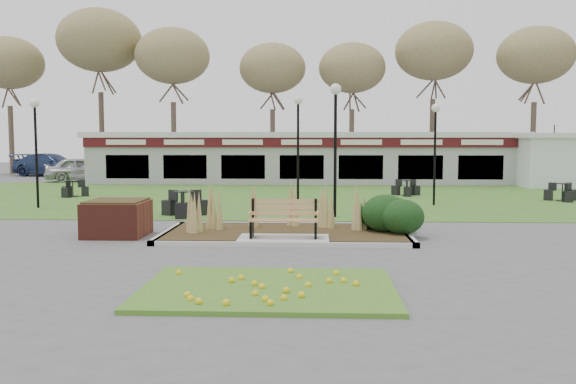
{
  "coord_description": "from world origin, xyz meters",
  "views": [
    {
      "loc": [
        0.79,
        -14.53,
        2.53
      ],
      "look_at": [
        0.02,
        2.0,
        1.08
      ],
      "focal_mm": 38.0,
      "sensor_mm": 36.0,
      "label": 1
    }
  ],
  "objects_px": {
    "bistro_set_a": "(73,191)",
    "car_black": "(117,166)",
    "lamp_post_mid_right": "(298,124)",
    "bistro_set_d": "(562,195)",
    "bistro_set_b": "(184,208)",
    "lamp_post_mid_left": "(35,129)",
    "lamp_post_far_right": "(435,132)",
    "car_blue": "(51,165)",
    "bistro_set_c": "(406,190)",
    "car_silver": "(83,169)",
    "lamp_post_near_right": "(335,120)",
    "brick_planter": "(117,218)",
    "park_bench": "(284,218)",
    "patio_umbrella": "(553,161)",
    "service_hut": "(559,160)",
    "food_pavilion": "(302,158)"
  },
  "relations": [
    {
      "from": "lamp_post_far_right",
      "to": "bistro_set_c",
      "type": "relative_size",
      "value": 2.96
    },
    {
      "from": "lamp_post_near_right",
      "to": "lamp_post_far_right",
      "type": "relative_size",
      "value": 1.11
    },
    {
      "from": "bistro_set_c",
      "to": "patio_umbrella",
      "type": "bearing_deg",
      "value": 32.5
    },
    {
      "from": "lamp_post_mid_left",
      "to": "car_black",
      "type": "relative_size",
      "value": 0.98
    },
    {
      "from": "bistro_set_a",
      "to": "car_black",
      "type": "relative_size",
      "value": 0.32
    },
    {
      "from": "lamp_post_near_right",
      "to": "car_blue",
      "type": "xyz_separation_m",
      "value": [
        -18.62,
        21.06,
        -2.35
      ]
    },
    {
      "from": "bistro_set_d",
      "to": "car_silver",
      "type": "distance_m",
      "value": 26.04
    },
    {
      "from": "service_hut",
      "to": "lamp_post_far_right",
      "type": "relative_size",
      "value": 1.14
    },
    {
      "from": "lamp_post_mid_right",
      "to": "bistro_set_b",
      "type": "xyz_separation_m",
      "value": [
        -3.55,
        -5.5,
        -2.83
      ]
    },
    {
      "from": "lamp_post_near_right",
      "to": "lamp_post_mid_left",
      "type": "height_order",
      "value": "lamp_post_near_right"
    },
    {
      "from": "park_bench",
      "to": "bistro_set_a",
      "type": "xyz_separation_m",
      "value": [
        -9.84,
        11.26,
        -0.34
      ]
    },
    {
      "from": "bistro_set_c",
      "to": "park_bench",
      "type": "bearing_deg",
      "value": -111.15
    },
    {
      "from": "food_pavilion",
      "to": "service_hut",
      "type": "relative_size",
      "value": 5.59
    },
    {
      "from": "park_bench",
      "to": "bistro_set_d",
      "type": "distance_m",
      "value": 14.9
    },
    {
      "from": "lamp_post_near_right",
      "to": "bistro_set_d",
      "type": "height_order",
      "value": "lamp_post_near_right"
    },
    {
      "from": "lamp_post_mid_left",
      "to": "patio_umbrella",
      "type": "distance_m",
      "value": 25.1
    },
    {
      "from": "bistro_set_c",
      "to": "car_silver",
      "type": "xyz_separation_m",
      "value": [
        -17.86,
        8.36,
        0.48
      ]
    },
    {
      "from": "lamp_post_mid_left",
      "to": "lamp_post_near_right",
      "type": "bearing_deg",
      "value": -11.19
    },
    {
      "from": "park_bench",
      "to": "bistro_set_a",
      "type": "relative_size",
      "value": 1.32
    },
    {
      "from": "food_pavilion",
      "to": "lamp_post_mid_right",
      "type": "distance_m",
      "value": 9.61
    },
    {
      "from": "lamp_post_near_right",
      "to": "car_black",
      "type": "xyz_separation_m",
      "value": [
        -14.36,
        21.99,
        -2.45
      ]
    },
    {
      "from": "service_hut",
      "to": "patio_umbrella",
      "type": "xyz_separation_m",
      "value": [
        -0.29,
        0.0,
        -0.08
      ]
    },
    {
      "from": "bistro_set_b",
      "to": "patio_umbrella",
      "type": "bearing_deg",
      "value": 37.86
    },
    {
      "from": "brick_planter",
      "to": "bistro_set_d",
      "type": "distance_m",
      "value": 17.93
    },
    {
      "from": "brick_planter",
      "to": "lamp_post_mid_right",
      "type": "bearing_deg",
      "value": 64.94
    },
    {
      "from": "bistro_set_c",
      "to": "patio_umbrella",
      "type": "height_order",
      "value": "patio_umbrella"
    },
    {
      "from": "park_bench",
      "to": "lamp_post_mid_left",
      "type": "bearing_deg",
      "value": 143.68
    },
    {
      "from": "lamp_post_mid_left",
      "to": "bistro_set_a",
      "type": "height_order",
      "value": "lamp_post_mid_left"
    },
    {
      "from": "park_bench",
      "to": "food_pavilion",
      "type": "relative_size",
      "value": 0.07
    },
    {
      "from": "brick_planter",
      "to": "patio_umbrella",
      "type": "bearing_deg",
      "value": 43.99
    },
    {
      "from": "car_blue",
      "to": "lamp_post_mid_right",
      "type": "bearing_deg",
      "value": -120.23
    },
    {
      "from": "lamp_post_far_right",
      "to": "car_blue",
      "type": "distance_m",
      "value": 28.47
    },
    {
      "from": "car_black",
      "to": "lamp_post_mid_right",
      "type": "bearing_deg",
      "value": -161.6
    },
    {
      "from": "bistro_set_a",
      "to": "car_blue",
      "type": "bearing_deg",
      "value": 116.88
    },
    {
      "from": "brick_planter",
      "to": "patio_umbrella",
      "type": "distance_m",
      "value": 24.49
    },
    {
      "from": "lamp_post_mid_right",
      "to": "car_blue",
      "type": "distance_m",
      "value": 23.36
    },
    {
      "from": "service_hut",
      "to": "lamp_post_mid_right",
      "type": "relative_size",
      "value": 1.03
    },
    {
      "from": "service_hut",
      "to": "bistro_set_a",
      "type": "height_order",
      "value": "service_hut"
    },
    {
      "from": "bistro_set_a",
      "to": "bistro_set_c",
      "type": "distance_m",
      "value": 14.68
    },
    {
      "from": "lamp_post_mid_right",
      "to": "lamp_post_far_right",
      "type": "relative_size",
      "value": 1.11
    },
    {
      "from": "brick_planter",
      "to": "lamp_post_mid_right",
      "type": "relative_size",
      "value": 0.35
    },
    {
      "from": "park_bench",
      "to": "lamp_post_near_right",
      "type": "relative_size",
      "value": 0.4
    },
    {
      "from": "service_hut",
      "to": "car_silver",
      "type": "bearing_deg",
      "value": 173.56
    },
    {
      "from": "park_bench",
      "to": "car_blue",
      "type": "distance_m",
      "value": 31.03
    },
    {
      "from": "service_hut",
      "to": "car_silver",
      "type": "xyz_separation_m",
      "value": [
        -26.57,
        3.0,
        -0.72
      ]
    },
    {
      "from": "service_hut",
      "to": "car_black",
      "type": "distance_m",
      "value": 27.97
    },
    {
      "from": "park_bench",
      "to": "lamp_post_far_right",
      "type": "distance_m",
      "value": 10.23
    },
    {
      "from": "brick_planter",
      "to": "bistro_set_a",
      "type": "height_order",
      "value": "brick_planter"
    },
    {
      "from": "bistro_set_b",
      "to": "bistro_set_c",
      "type": "relative_size",
      "value": 1.18
    },
    {
      "from": "bistro_set_d",
      "to": "bistro_set_b",
      "type": "bearing_deg",
      "value": -158.79
    }
  ]
}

